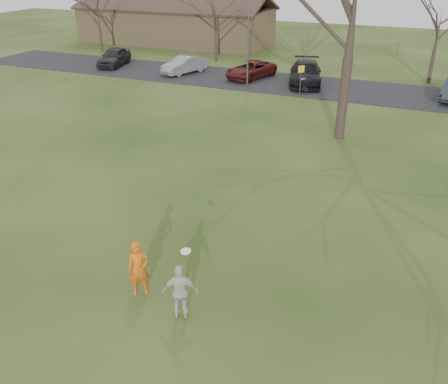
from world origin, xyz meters
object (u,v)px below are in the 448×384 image
Objects in this scene: lamp_post at (248,31)px; car_2 at (251,70)px; building at (176,24)px; car_1 at (184,65)px; car_0 at (114,57)px; car_3 at (306,73)px; catching_play at (181,292)px; player_defender at (139,269)px.

car_2 is at bearing 105.20° from lamp_post.
building is (-13.16, 12.40, 1.25)m from car_2.
car_0 is at bearing -162.08° from car_1.
car_3 is (4.35, -0.18, 0.16)m from car_2.
car_2 is at bearing -43.30° from building.
catching_play reaches higher than car_3.
car_0 is 1.09× the size of car_1.
player_defender is 0.84× the size of catching_play.
car_2 is 0.22× the size of building.
car_1 is at bearing -14.14° from car_0.
car_2 is (-5.98, 25.73, -0.17)m from player_defender.
car_0 is 6.87m from car_1.
building is (-7.63, 12.98, 1.23)m from car_1.
catching_play is (19.94, -25.84, 0.09)m from car_0.
lamp_post is at bearing -47.91° from building.
car_3 is (16.74, 0.18, 0.05)m from car_0.
building is at bearing 140.26° from car_1.
catching_play is 0.32× the size of lamp_post.
lamp_post is at bearing -153.68° from car_3.
lamp_post is at bearing -1.77° from car_1.
lamp_post is (13.24, -2.74, 3.18)m from car_0.
car_3 is at bearing 22.14° from car_1.
catching_play is at bearing -61.78° from building.
player_defender is at bearing -45.61° from car_1.
catching_play is (13.08, -25.61, 0.17)m from car_1.
car_3 is (-1.63, 25.55, -0.01)m from player_defender.
building reaches higher than player_defender.
car_3 is at bearing 39.76° from lamp_post.
car_3 is at bearing 15.56° from car_2.
catching_play is 24.25m from lamp_post.
player_defender is at bearing -59.00° from car_2.
player_defender is at bearing -99.79° from car_3.
building is at bearing 81.17° from car_0.
car_1 is 7.58m from lamp_post.
car_3 is at bearing 97.01° from catching_play.
player_defender is at bearing 163.65° from catching_play.
car_3 is at bearing 55.54° from player_defender.
building is (-20.71, 38.60, 1.06)m from catching_play.
building is 3.29× the size of lamp_post.
car_3 is at bearing -35.70° from building.
building reaches higher than car_3.
car_3 reaches higher than car_2.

